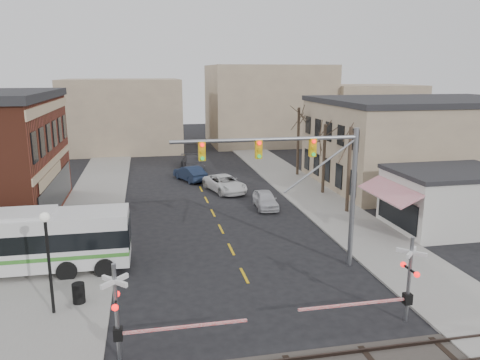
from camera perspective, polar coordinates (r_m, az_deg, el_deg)
The scene contains 20 objects.
ground at distance 24.56m, azimuth 1.53°, elevation -13.49°, with size 160.00×160.00×0.00m, color black.
sidewalk_west at distance 43.04m, azimuth -17.13°, elevation -2.24°, with size 5.00×60.00×0.12m, color gray.
sidewalk_east at distance 45.20m, azimuth 7.57°, elevation -1.05°, with size 5.00×60.00×0.12m, color gray.
tan_building at distance 49.88m, azimuth 21.47°, elevation 4.40°, with size 20.30×15.30×8.50m.
awning_shop at distance 36.39m, azimuth 24.17°, elevation -2.14°, with size 9.74×6.20×4.30m.
tree_east_a at distance 37.57m, azimuth 13.12°, elevation 1.22°, with size 0.28×0.28×6.75m.
tree_east_b at distance 43.14m, azimuth 10.19°, elevation 2.55°, with size 0.28×0.28×6.30m.
tree_east_c at distance 50.55m, azimuth 7.10°, elevation 4.69°, with size 0.28×0.28×7.20m.
transit_bus at distance 28.73m, azimuth -26.64°, elevation -6.79°, with size 13.19×2.99×3.39m.
traffic_signal_mast at distance 25.66m, azimuth 8.09°, elevation 1.19°, with size 10.29×0.30×8.00m.
rr_crossing_west at distance 19.12m, azimuth -13.48°, elevation -15.41°, with size 5.60×1.36×4.00m.
rr_crossing_east at distance 22.19m, azimuth 18.94°, elevation -11.62°, with size 5.60×1.36×4.00m.
street_lamp at distance 22.70m, azimuth -22.45°, elevation -7.12°, with size 0.44×0.44×4.83m.
trash_bin at distance 24.35m, azimuth -19.07°, elevation -12.90°, with size 0.60×0.60×0.98m, color black.
car_a at distance 38.62m, azimuth 3.11°, elevation -2.39°, with size 1.68×4.18×1.42m, color #B8B8BD.
car_b at distance 48.46m, azimuth -6.13°, elevation 0.82°, with size 1.65×4.74×1.56m, color #162137.
car_c at distance 43.78m, azimuth -1.86°, elevation -0.45°, with size 2.54×5.52×1.53m, color silver.
car_d at distance 53.61m, azimuth -5.77°, elevation 2.02°, with size 2.21×5.45×1.58m, color #38373C.
pedestrian_near at distance 28.63m, azimuth -20.93°, elevation -8.08°, with size 0.69×0.46×1.90m, color #514441.
pedestrian_far at distance 31.14m, azimuth -20.56°, elevation -6.46°, with size 0.87×0.68×1.79m, color #2C2D4D.
Camera 1 is at (-5.01, -21.40, 10.96)m, focal length 35.00 mm.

